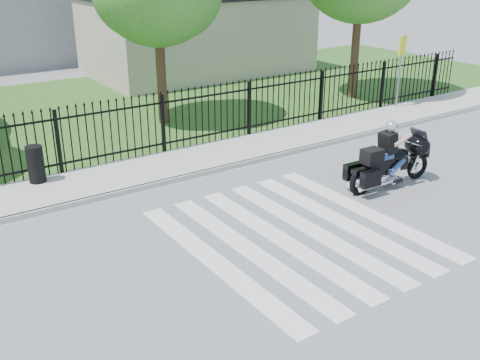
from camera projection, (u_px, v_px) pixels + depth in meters
ground at (296, 234)px, 11.72m from camera, size 120.00×120.00×0.00m
crosswalk at (296, 234)px, 11.72m from camera, size 5.00×5.50×0.01m
sidewalk at (181, 163)px, 15.53m from camera, size 40.00×2.00×0.12m
curb at (199, 174)px, 14.77m from camera, size 40.00×0.12×0.12m
grass_strip at (91, 110)px, 20.92m from camera, size 40.00×12.00×0.02m
iron_fence at (163, 125)px, 15.98m from camera, size 26.00×0.04×1.80m
building_low at (198, 36)px, 26.97m from camera, size 10.00×6.00×3.50m
motorcycle_rider at (389, 159)px, 13.86m from camera, size 2.66×0.85×1.76m
traffic_sign at (401, 57)px, 20.29m from camera, size 0.55×0.22×2.58m
litter_bin at (36, 164)px, 13.93m from camera, size 0.48×0.48×0.94m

